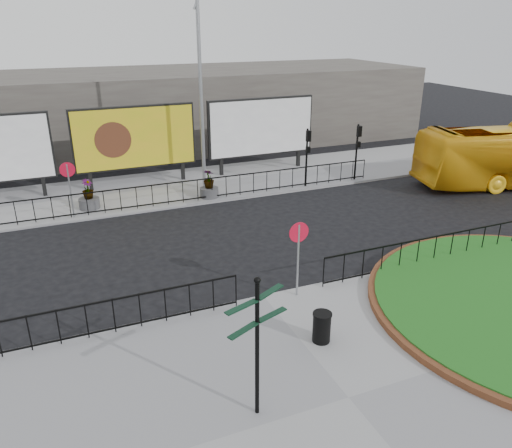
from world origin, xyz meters
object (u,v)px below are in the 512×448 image
lamp_post (201,95)px  litter_bin (322,327)px  planter_b (209,187)px  fingerpost_sign (257,335)px  planter_a (89,198)px  billboard_mid (135,138)px

lamp_post → litter_bin: (-1.01, -13.83, -4.27)m
litter_bin → planter_b: planter_b is taller
fingerpost_sign → planter_a: 15.09m
fingerpost_sign → planter_a: fingerpost_sign is taller
planter_a → fingerpost_sign: bearing=-81.9°
lamp_post → fingerpost_sign: size_ratio=2.73×
fingerpost_sign → litter_bin: fingerpost_sign is taller
litter_bin → fingerpost_sign: bearing=-145.9°
litter_bin → planter_b: bearing=86.2°
planter_b → lamp_post: bearing=82.1°
fingerpost_sign → planter_a: size_ratio=2.45×
planter_a → litter_bin: bearing=-70.0°
litter_bin → planter_b: size_ratio=0.62×
lamp_post → planter_a: bearing=-172.6°
lamp_post → planter_a: size_ratio=6.69×
fingerpost_sign → planter_b: bearing=57.4°
fingerpost_sign → litter_bin: bearing=15.2°
billboard_mid → litter_bin: 16.06m
lamp_post → planter_b: bearing=-97.9°
billboard_mid → planter_b: bearing=-49.8°
billboard_mid → litter_bin: (2.00, -15.80, -2.04)m
litter_bin → billboard_mid: bearing=97.2°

